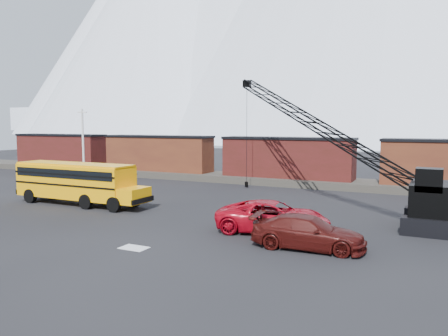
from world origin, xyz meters
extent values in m
plane|color=black|center=(0.00, 0.00, 0.00)|extent=(160.00, 160.00, 0.00)
cone|color=white|center=(-180.00, 260.00, 76.80)|extent=(240.00, 240.00, 160.00)
cone|color=white|center=(-260.00, 300.00, 67.20)|extent=(220.00, 220.00, 140.00)
cube|color=white|center=(0.00, 340.00, 12.00)|extent=(800.00, 80.00, 24.00)
cube|color=#423D36|center=(0.00, 22.00, 0.35)|extent=(120.00, 5.00, 0.70)
cube|color=#4B1515|center=(-32.00, 22.00, 2.70)|extent=(13.50, 2.90, 4.00)
cube|color=black|center=(-32.00, 22.00, 4.75)|extent=(13.70, 3.10, 0.25)
cube|color=black|center=(-36.20, 22.00, 1.00)|extent=(2.20, 2.40, 0.60)
cube|color=black|center=(-27.80, 22.00, 1.00)|extent=(2.20, 2.40, 0.60)
cube|color=#4A1F15|center=(-16.00, 22.00, 2.70)|extent=(13.50, 2.90, 4.00)
cube|color=black|center=(-16.00, 22.00, 4.75)|extent=(13.70, 3.10, 0.25)
cube|color=black|center=(-20.20, 22.00, 1.00)|extent=(2.20, 2.40, 0.60)
cube|color=black|center=(-11.80, 22.00, 1.00)|extent=(2.20, 2.40, 0.60)
cube|color=#4B1515|center=(0.00, 22.00, 2.70)|extent=(13.50, 2.90, 4.00)
cube|color=black|center=(0.00, 22.00, 4.75)|extent=(13.70, 3.10, 0.25)
cube|color=black|center=(-4.20, 22.00, 1.00)|extent=(2.20, 2.40, 0.60)
cube|color=black|center=(4.20, 22.00, 1.00)|extent=(2.20, 2.40, 0.60)
cube|color=black|center=(11.80, 22.00, 1.00)|extent=(2.20, 2.40, 0.60)
cylinder|color=silver|center=(-24.00, 18.00, 4.00)|extent=(0.24, 0.24, 8.00)
cube|color=silver|center=(-24.00, 18.00, 7.60)|extent=(1.40, 0.12, 0.12)
cube|color=silver|center=(0.50, -4.00, 0.01)|extent=(1.40, 0.90, 0.02)
cube|color=#F2A005|center=(-11.16, 3.74, 1.80)|extent=(10.00, 2.50, 2.50)
cube|color=#F2A005|center=(-5.56, 3.74, 1.10)|extent=(1.60, 2.30, 1.10)
cube|color=#F2A005|center=(-11.16, 3.74, 3.10)|extent=(10.00, 2.30, 0.18)
cube|color=black|center=(-11.16, 2.48, 2.50)|extent=(9.60, 0.05, 0.65)
cube|color=black|center=(-11.16, 5.00, 2.50)|extent=(9.60, 0.05, 0.65)
cube|color=black|center=(-4.71, 3.74, 0.80)|extent=(0.15, 2.45, 0.35)
cube|color=black|center=(-16.21, 3.74, 0.80)|extent=(0.15, 2.50, 0.35)
cylinder|color=black|center=(-14.76, 2.59, 0.55)|extent=(1.10, 0.35, 1.10)
cylinder|color=black|center=(-14.76, 4.89, 0.55)|extent=(1.10, 0.35, 1.10)
cylinder|color=black|center=(-8.96, 2.59, 0.55)|extent=(1.10, 0.35, 1.10)
cylinder|color=black|center=(-8.96, 4.89, 0.55)|extent=(1.10, 0.35, 1.10)
cylinder|color=black|center=(-6.36, 2.59, 0.55)|extent=(1.10, 0.35, 1.10)
cylinder|color=black|center=(-6.36, 4.89, 0.55)|extent=(1.10, 0.35, 1.10)
imported|color=#B00819|center=(5.64, 2.14, 0.90)|extent=(6.91, 4.13, 1.80)
imported|color=#3E0D0B|center=(8.33, -0.20, 0.82)|extent=(5.79, 2.65, 1.64)
cube|color=black|center=(13.59, 5.45, 3.10)|extent=(1.40, 1.20, 1.30)
cube|color=black|center=(13.59, 4.90, 3.10)|extent=(1.20, 0.06, 0.90)
cube|color=black|center=(-2.69, 17.65, 10.05)|extent=(0.70, 0.50, 0.60)
cylinder|color=black|center=(-2.69, 17.65, 5.03)|extent=(0.04, 0.04, 9.75)
cube|color=black|center=(-2.69, 17.65, 0.35)|extent=(0.25, 0.25, 0.50)
camera|label=1|loc=(13.97, -21.15, 6.17)|focal=35.00mm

